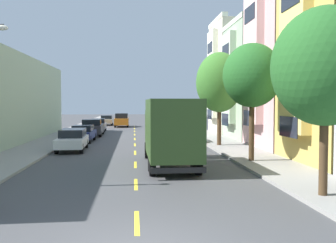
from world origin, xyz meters
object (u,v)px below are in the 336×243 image
(street_tree_nearest, at_px, (325,67))
(parked_wagon_sky, at_px, (164,120))
(parked_sedan_teal, at_px, (169,124))
(street_tree_third, at_px, (219,82))
(parked_wagon_red, at_px, (185,133))
(parked_hatchback_silver, at_px, (98,125))
(parked_wagon_white, at_px, (73,139))
(delivery_box_truck, at_px, (170,129))
(parked_wagon_champagne, at_px, (107,120))
(parked_pickup_charcoal, at_px, (93,128))
(parked_sedan_navy, at_px, (83,133))
(street_tree_second, at_px, (252,76))
(moving_orange_sedan, at_px, (122,120))

(street_tree_nearest, bearing_deg, parked_wagon_sky, 92.51)
(parked_sedan_teal, bearing_deg, street_tree_nearest, -86.51)
(street_tree_third, xyz_separation_m, parked_wagon_red, (-2.11, 3.49, -4.09))
(parked_hatchback_silver, bearing_deg, parked_wagon_white, -90.22)
(delivery_box_truck, relative_size, parked_hatchback_silver, 1.94)
(street_tree_third, height_order, parked_wagon_sky, street_tree_third)
(street_tree_nearest, bearing_deg, street_tree_third, 90.00)
(street_tree_nearest, bearing_deg, parked_wagon_champagne, 102.87)
(parked_pickup_charcoal, bearing_deg, delivery_box_truck, -72.83)
(parked_sedan_navy, bearing_deg, street_tree_second, -49.42)
(delivery_box_truck, height_order, parked_wagon_champagne, delivery_box_truck)
(parked_pickup_charcoal, bearing_deg, parked_wagon_champagne, 89.95)
(street_tree_third, xyz_separation_m, parked_hatchback_silver, (-10.69, 17.10, -4.13))
(parked_sedan_navy, xyz_separation_m, parked_hatchback_silver, (0.16, 12.44, 0.01))
(moving_orange_sedan, bearing_deg, parked_wagon_red, -74.79)
(street_tree_second, xyz_separation_m, parked_hatchback_silver, (-10.69, 25.11, -4.06))
(parked_sedan_teal, distance_m, parked_hatchback_silver, 8.69)
(street_tree_third, distance_m, parked_wagon_sky, 29.35)
(parked_wagon_red, height_order, parked_hatchback_silver, same)
(parked_wagon_sky, height_order, parked_wagon_white, same)
(parked_sedan_navy, height_order, parked_hatchback_silver, parked_hatchback_silver)
(street_tree_nearest, height_order, parked_pickup_charcoal, street_tree_nearest)
(street_tree_second, height_order, delivery_box_truck, street_tree_second)
(parked_wagon_sky, height_order, parked_wagon_red, same)
(delivery_box_truck, distance_m, parked_hatchback_silver, 26.68)
(parked_sedan_teal, relative_size, parked_sedan_navy, 1.00)
(parked_wagon_red, height_order, parked_wagon_white, same)
(parked_sedan_teal, bearing_deg, parked_hatchback_silver, -170.80)
(street_tree_second, xyz_separation_m, parked_pickup_charcoal, (-10.66, 18.78, -3.99))
(parked_wagon_red, xyz_separation_m, parked_wagon_white, (-8.65, -4.91, 0.00))
(parked_wagon_sky, xyz_separation_m, parked_sedan_teal, (-0.13, -10.51, -0.05))
(parked_wagon_champagne, bearing_deg, parked_sedan_navy, -90.47)
(street_tree_third, distance_m, parked_sedan_teal, 19.07)
(parked_sedan_teal, distance_m, parked_sedan_navy, 16.37)
(parked_hatchback_silver, bearing_deg, street_tree_nearest, -72.12)
(parked_wagon_white, bearing_deg, parked_wagon_sky, 73.89)
(parked_wagon_champagne, bearing_deg, delivery_box_truck, -81.28)
(parked_wagon_white, xyz_separation_m, moving_orange_sedan, (2.56, 27.29, 0.18))
(parked_wagon_champagne, bearing_deg, parked_pickup_charcoal, -90.05)
(delivery_box_truck, bearing_deg, street_tree_second, 10.25)
(delivery_box_truck, relative_size, parked_wagon_champagne, 1.65)
(parked_wagon_sky, distance_m, moving_orange_sedan, 6.97)
(street_tree_second, bearing_deg, delivery_box_truck, -169.75)
(parked_wagon_red, distance_m, parked_hatchback_silver, 16.09)
(street_tree_nearest, height_order, delivery_box_truck, street_tree_nearest)
(street_tree_second, distance_m, parked_wagon_sky, 37.28)
(parked_sedan_teal, bearing_deg, parked_wagon_red, -90.02)
(parked_wagon_red, bearing_deg, parked_pickup_charcoal, 139.58)
(street_tree_second, relative_size, parked_pickup_charcoal, 1.21)
(parked_pickup_charcoal, relative_size, parked_sedan_navy, 1.17)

